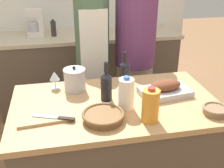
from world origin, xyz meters
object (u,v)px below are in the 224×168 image
at_px(wicker_basket, 103,116).
at_px(person_cook_aproned, 93,54).
at_px(juice_jug, 150,105).
at_px(wine_glass_left, 54,76).
at_px(knife_chef, 55,117).
at_px(person_cook_guest, 135,52).
at_px(condiment_bottle_short, 106,25).
at_px(milk_jug, 126,94).
at_px(wine_bottle_dark, 125,72).
at_px(stand_mixer, 35,25).
at_px(cutting_board, 46,116).
at_px(mixing_bowl, 215,110).
at_px(wine_bottle_green, 106,85).
at_px(stock_pot, 75,80).
at_px(roasting_pan, 165,89).
at_px(condiment_bottle_tall, 53,28).

distance_m(wicker_basket, person_cook_aproned, 1.05).
relative_size(juice_jug, wine_glass_left, 1.67).
height_order(knife_chef, person_cook_guest, person_cook_guest).
xyz_separation_m(wicker_basket, condiment_bottle_short, (0.34, 1.79, 0.11)).
relative_size(milk_jug, person_cook_guest, 0.13).
height_order(juice_jug, wine_glass_left, juice_jug).
bearing_deg(wine_bottle_dark, stand_mixer, 117.58).
bearing_deg(cutting_board, wine_glass_left, 80.35).
height_order(mixing_bowl, wine_bottle_green, wine_bottle_green).
height_order(stock_pot, person_cook_guest, person_cook_guest).
distance_m(cutting_board, wine_glass_left, 0.41).
relative_size(cutting_board, person_cook_guest, 0.21).
xyz_separation_m(wine_glass_left, stand_mixer, (-0.19, 1.31, 0.08)).
distance_m(roasting_pan, knife_chef, 0.79).
bearing_deg(mixing_bowl, roasting_pan, 125.43).
xyz_separation_m(mixing_bowl, juice_jug, (-0.43, 0.01, 0.08)).
bearing_deg(cutting_board, roasting_pan, 9.27).
height_order(cutting_board, wine_bottle_green, wine_bottle_green).
bearing_deg(person_cook_guest, stock_pot, -137.14).
xyz_separation_m(milk_jug, person_cook_guest, (0.32, 0.92, -0.05)).
distance_m(wicker_basket, wine_bottle_green, 0.27).
relative_size(roasting_pan, person_cook_guest, 0.22).
xyz_separation_m(wine_bottle_dark, wine_glass_left, (-0.52, 0.04, -0.01)).
bearing_deg(stand_mixer, cutting_board, -86.06).
height_order(cutting_board, knife_chef, knife_chef).
height_order(stock_pot, wine_bottle_dark, wine_bottle_dark).
xyz_separation_m(cutting_board, milk_jug, (0.51, 0.01, 0.10)).
bearing_deg(condiment_bottle_short, wine_bottle_green, -100.28).
xyz_separation_m(stock_pot, mixing_bowl, (0.84, -0.51, -0.06)).
bearing_deg(person_cook_guest, wicker_basket, -116.05).
distance_m(cutting_board, knife_chef, 0.07).
bearing_deg(mixing_bowl, stand_mixer, 121.73).
xyz_separation_m(knife_chef, condiment_bottle_tall, (0.02, 1.71, 0.11)).
bearing_deg(stand_mixer, wine_glass_left, -81.94).
relative_size(wicker_basket, juice_jug, 1.18).
height_order(stock_pot, juice_jug, juice_jug).
bearing_deg(stand_mixer, condiment_bottle_tall, -13.29).
distance_m(wine_glass_left, condiment_bottle_tall, 1.27).
bearing_deg(condiment_bottle_short, stock_pot, -109.47).
distance_m(wine_bottle_dark, condiment_bottle_tall, 1.40).
xyz_separation_m(wine_bottle_dark, condiment_bottle_short, (0.10, 1.32, 0.04)).
bearing_deg(knife_chef, wine_bottle_green, 29.01).
height_order(stock_pot, stand_mixer, stand_mixer).
bearing_deg(stock_pot, roasting_pan, -18.04).
distance_m(juice_jug, person_cook_guest, 1.11).
height_order(wicker_basket, person_cook_guest, person_cook_guest).
bearing_deg(person_cook_aproned, wine_bottle_dark, -72.99).
height_order(cutting_board, condiment_bottle_short, condiment_bottle_short).
bearing_deg(juice_jug, condiment_bottle_short, 87.82).
distance_m(roasting_pan, mixing_bowl, 0.37).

